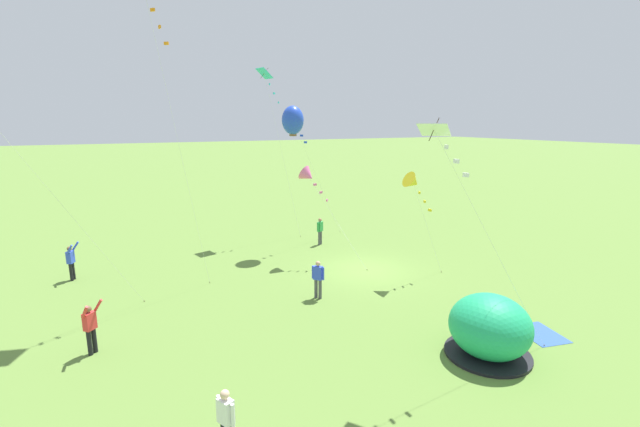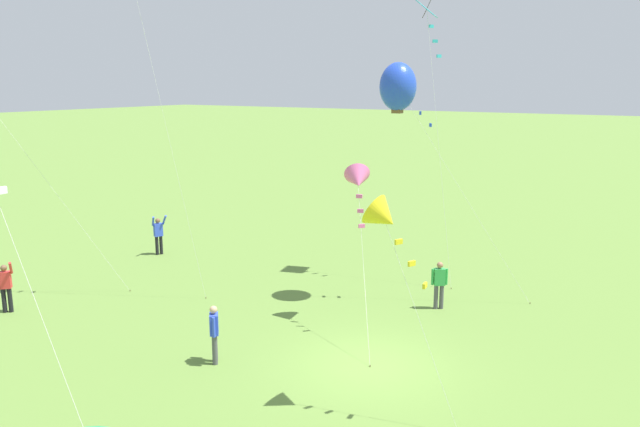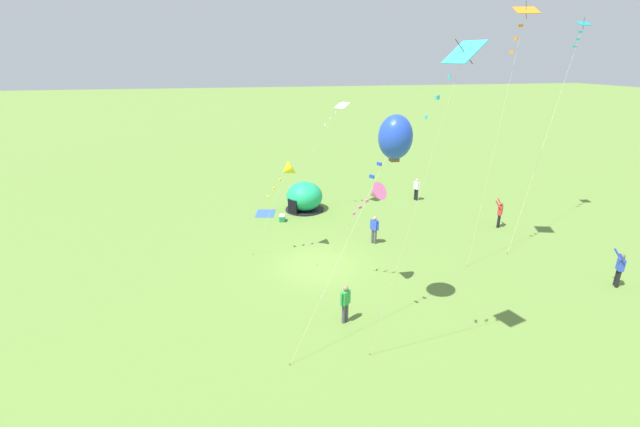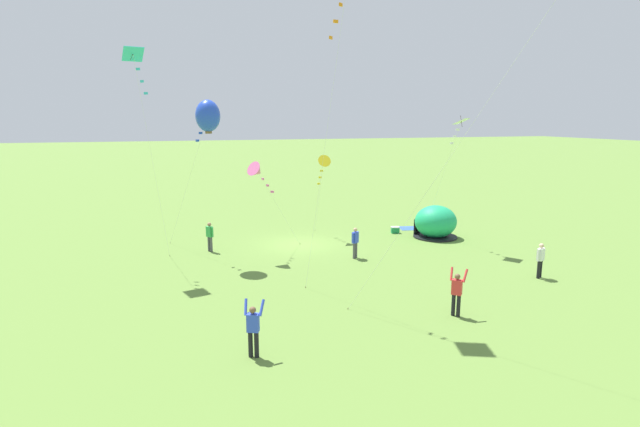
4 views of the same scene
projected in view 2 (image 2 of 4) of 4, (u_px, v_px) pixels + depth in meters
name	position (u px, v px, depth m)	size (l,w,h in m)	color
ground_plane	(369.00, 365.00, 17.74)	(300.00, 300.00, 0.00)	olive
person_with_toddler	(439.00, 283.00, 21.97)	(0.41, 0.50, 1.72)	#4C4C51
person_watching_sky	(214.00, 331.00, 17.70)	(0.48, 0.43, 1.72)	#4C4C51
person_flying_kite	(5.00, 285.00, 21.61)	(0.70, 0.70, 1.89)	black
person_arms_raised	(158.00, 234.00, 28.91)	(0.72, 0.63, 1.89)	black
kite_blue	(398.00, 87.00, 21.47)	(2.86, 5.10, 8.57)	silver
kite_yellow	(384.00, 217.00, 14.40)	(0.85, 2.56, 5.35)	silver
kite_pink	(358.00, 180.00, 20.11)	(3.59, 2.67, 5.33)	silver
kite_cyan	(428.00, 18.00, 23.92)	(1.71, 2.37, 10.98)	silver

